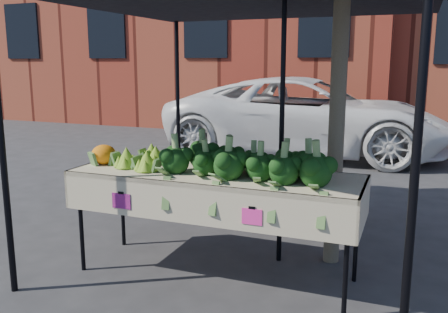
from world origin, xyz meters
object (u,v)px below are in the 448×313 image
Objects in this scene: street_tree at (341,35)px; vehicle at (311,12)px; table at (215,225)px; canopy at (247,109)px.

vehicle is at bearing 104.72° from street_tree.
table is 1.92m from street_tree.
table is at bearing -141.71° from street_tree.
vehicle is 1.35× the size of street_tree.
street_tree reaches higher than table.
vehicle is (-0.54, 5.19, 1.35)m from canopy.
vehicle is (-0.48, 5.79, 2.27)m from table.
street_tree is at bearing 6.33° from canopy.
vehicle is at bearing 94.70° from table.
canopy is at bearing -173.67° from street_tree.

